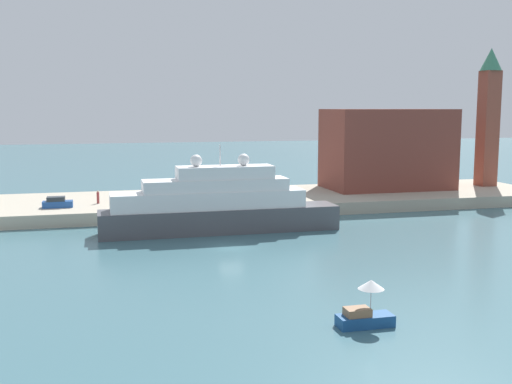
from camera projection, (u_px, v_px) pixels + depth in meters
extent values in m
plane|color=#3D6670|center=(232.00, 248.00, 65.57)|extent=(400.00, 400.00, 0.00)
cube|color=#ADA38E|center=(194.00, 203.00, 90.75)|extent=(110.00, 20.71, 1.69)
cube|color=#4C4C51|center=(221.00, 220.00, 73.87)|extent=(28.50, 4.74, 2.90)
cube|color=white|center=(209.00, 200.00, 73.19)|extent=(22.80, 4.36, 2.08)
cube|color=white|center=(216.00, 185.00, 73.16)|extent=(17.10, 3.98, 1.41)
cube|color=white|center=(225.00, 172.00, 73.24)|extent=(11.40, 3.60, 1.51)
cylinder|color=silver|center=(220.00, 155.00, 72.83)|extent=(0.16, 0.16, 2.50)
sphere|color=white|center=(244.00, 160.00, 73.60)|extent=(1.40, 1.40, 1.40)
sphere|color=white|center=(196.00, 161.00, 72.20)|extent=(1.40, 1.40, 1.40)
cube|color=navy|center=(365.00, 321.00, 42.08)|extent=(3.85, 1.51, 0.80)
cube|color=#8C6647|center=(357.00, 312.00, 41.84)|extent=(1.70, 1.21, 0.54)
cylinder|color=#B2B2B2|center=(371.00, 302.00, 42.00)|extent=(0.06, 0.06, 1.80)
cone|color=white|center=(371.00, 284.00, 41.83)|extent=(1.79, 1.79, 0.63)
cube|color=brown|center=(387.00, 149.00, 100.30)|extent=(19.58, 11.35, 12.81)
cube|color=brown|center=(488.00, 129.00, 103.06)|extent=(2.72, 2.72, 19.05)
cone|color=#387A5B|center=(491.00, 59.00, 101.52)|extent=(3.53, 3.53, 3.66)
cube|color=#1E4C99|center=(58.00, 204.00, 81.56)|extent=(3.85, 1.69, 0.85)
cube|color=#262D33|center=(56.00, 199.00, 81.41)|extent=(2.31, 1.52, 0.58)
cylinder|color=maroon|center=(98.00, 198.00, 84.82)|extent=(0.36, 0.36, 1.55)
sphere|color=tan|center=(98.00, 191.00, 84.70)|extent=(0.24, 0.24, 0.24)
cylinder|color=black|center=(240.00, 203.00, 83.33)|extent=(0.48, 0.48, 0.66)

